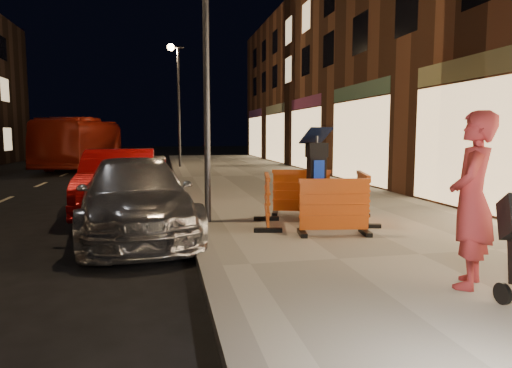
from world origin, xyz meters
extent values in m
plane|color=black|center=(0.00, 0.00, 0.00)|extent=(120.00, 120.00, 0.00)
cube|color=gray|center=(3.00, 0.00, 0.07)|extent=(6.00, 60.00, 0.15)
cube|color=slate|center=(0.00, 0.00, 0.07)|extent=(0.30, 60.00, 0.15)
cube|color=black|center=(2.24, 2.38, 1.01)|extent=(0.65, 0.65, 1.72)
cube|color=#E35816|center=(2.24, 1.43, 0.63)|extent=(1.29, 0.68, 0.96)
cube|color=#E35816|center=(2.24, 3.33, 0.63)|extent=(1.33, 0.83, 0.96)
cube|color=#E35816|center=(1.29, 2.38, 0.63)|extent=(0.74, 1.31, 0.96)
cube|color=#E35816|center=(3.19, 2.38, 0.63)|extent=(0.81, 1.32, 0.96)
imported|color=#AEAEB3|center=(-1.10, 2.80, 0.00)|extent=(2.48, 5.00, 1.39)
imported|color=#9D090C|center=(-1.59, 5.29, 0.00)|extent=(1.62, 4.54, 1.49)
imported|color=maroon|center=(-4.84, 20.23, 0.00)|extent=(3.23, 9.75, 2.66)
imported|color=#A62E31|center=(2.77, -1.35, 1.14)|extent=(0.83, 0.85, 1.97)
cylinder|color=#3F3F44|center=(0.25, 3.00, 3.15)|extent=(0.12, 0.12, 6.00)
cylinder|color=#3F3F44|center=(0.25, 18.00, 3.15)|extent=(0.12, 0.12, 6.00)
camera|label=1|loc=(-0.58, -5.79, 1.88)|focal=32.00mm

